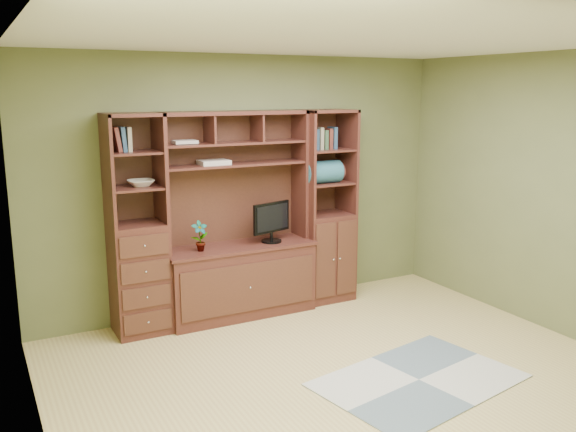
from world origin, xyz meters
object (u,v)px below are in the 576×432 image
center_hutch (239,216)px  monitor (271,215)px  left_tower (137,226)px  right_tower (325,206)px

center_hutch → monitor: bearing=-5.8°
center_hutch → left_tower: 1.00m
left_tower → right_tower: (2.02, 0.00, 0.00)m
left_tower → right_tower: 2.02m
left_tower → monitor: 1.34m
center_hutch → monitor: size_ratio=3.63×
left_tower → center_hutch: bearing=-2.3°
monitor → left_tower: bearing=160.6°
right_tower → monitor: (-0.68, -0.07, -0.01)m
monitor → center_hutch: bearing=158.0°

